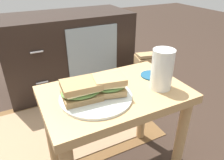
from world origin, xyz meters
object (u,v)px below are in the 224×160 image
sandwich_front (81,90)px  beer_glass (162,70)px  paper_bag (149,75)px  tv_cabinet (69,51)px  plate (96,97)px  sandwich_back (109,85)px  coaster (152,75)px

sandwich_front → beer_glass: 0.31m
paper_bag → sandwich_front: bearing=-143.1°
tv_cabinet → beer_glass: 1.04m
plate → paper_bag: 0.88m
plate → sandwich_front: sandwich_front is taller
sandwich_back → paper_bag: (0.59, 0.53, -0.34)m
sandwich_back → beer_glass: beer_glass is taller
sandwich_back → coaster: sandwich_back is taller
tv_cabinet → plate: 0.99m
tv_cabinet → coaster: bearing=-82.7°
sandwich_back → paper_bag: size_ratio=0.40×
tv_cabinet → beer_glass: bearing=-85.1°
tv_cabinet → sandwich_front: tv_cabinet is taller
coaster → sandwich_front: bearing=-172.4°
coaster → paper_bag: (0.35, 0.47, -0.29)m
sandwich_back → coaster: size_ratio=1.45×
plate → coaster: size_ratio=2.76×
sandwich_back → sandwich_front: bearing=171.5°
coaster → tv_cabinet: bearing=97.3°
beer_glass → sandwich_front: bearing=170.5°
sandwich_front → coaster: 0.34m
tv_cabinet → sandwich_front: bearing=-103.1°
tv_cabinet → sandwich_front: (-0.22, -0.96, 0.21)m
sandwich_front → paper_bag: size_ratio=0.44×
plate → sandwich_front: 0.06m
sandwich_front → paper_bag: sandwich_front is taller
tv_cabinet → sandwich_back: bearing=-97.1°
sandwich_front → paper_bag: bearing=36.9°
sandwich_front → beer_glass: beer_glass is taller
coaster → paper_bag: 0.66m
sandwich_back → beer_glass: 0.21m
tv_cabinet → beer_glass: beer_glass is taller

